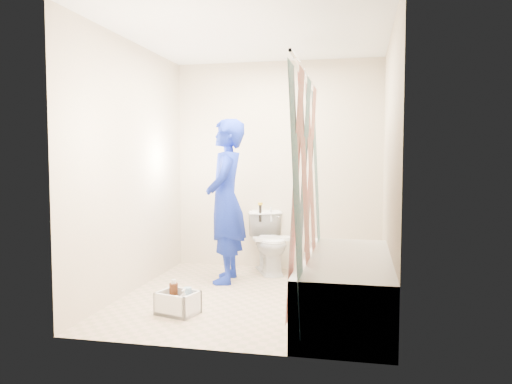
% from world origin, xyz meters
% --- Properties ---
extents(floor, '(2.60, 2.60, 0.00)m').
position_xyz_m(floor, '(0.00, 0.00, 0.00)').
color(floor, tan).
rests_on(floor, ground).
extents(ceiling, '(2.40, 2.60, 0.02)m').
position_xyz_m(ceiling, '(0.00, 0.00, 2.40)').
color(ceiling, white).
rests_on(ceiling, wall_back).
extents(wall_back, '(2.40, 0.02, 2.40)m').
position_xyz_m(wall_back, '(0.00, 1.30, 1.20)').
color(wall_back, '#C6B798').
rests_on(wall_back, ground).
extents(wall_front, '(2.40, 0.02, 2.40)m').
position_xyz_m(wall_front, '(0.00, -1.30, 1.20)').
color(wall_front, '#C6B798').
rests_on(wall_front, ground).
extents(wall_left, '(0.02, 2.60, 2.40)m').
position_xyz_m(wall_left, '(-1.20, 0.00, 1.20)').
color(wall_left, '#C6B798').
rests_on(wall_left, ground).
extents(wall_right, '(0.02, 2.60, 2.40)m').
position_xyz_m(wall_right, '(1.20, 0.00, 1.20)').
color(wall_right, '#C6B798').
rests_on(wall_right, ground).
extents(bathtub, '(0.70, 1.75, 0.50)m').
position_xyz_m(bathtub, '(0.85, -0.43, 0.27)').
color(bathtub, white).
rests_on(bathtub, ground).
extents(curtain_rod, '(0.02, 1.90, 0.02)m').
position_xyz_m(curtain_rod, '(0.52, -0.43, 1.95)').
color(curtain_rod, silver).
rests_on(curtain_rod, wall_back).
extents(shower_curtain, '(0.06, 1.75, 1.80)m').
position_xyz_m(shower_curtain, '(0.52, -0.43, 1.02)').
color(shower_curtain, white).
rests_on(shower_curtain, curtain_rod).
extents(toilet, '(0.61, 0.76, 0.68)m').
position_xyz_m(toilet, '(-0.04, 1.03, 0.34)').
color(toilet, white).
rests_on(toilet, ground).
extents(tank_lid, '(0.45, 0.33, 0.03)m').
position_xyz_m(tank_lid, '(0.00, 0.93, 0.40)').
color(tank_lid, white).
rests_on(tank_lid, toilet).
extents(tank_internals, '(0.16, 0.09, 0.22)m').
position_xyz_m(tank_internals, '(-0.15, 1.18, 0.67)').
color(tank_internals, black).
rests_on(tank_internals, toilet).
extents(plumber, '(0.48, 0.66, 1.69)m').
position_xyz_m(plumber, '(-0.41, 0.53, 0.85)').
color(plumber, '#0F3397').
rests_on(plumber, ground).
extents(cleaning_caddy, '(0.37, 0.33, 0.24)m').
position_xyz_m(cleaning_caddy, '(-0.51, -0.62, 0.09)').
color(cleaning_caddy, silver).
rests_on(cleaning_caddy, ground).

